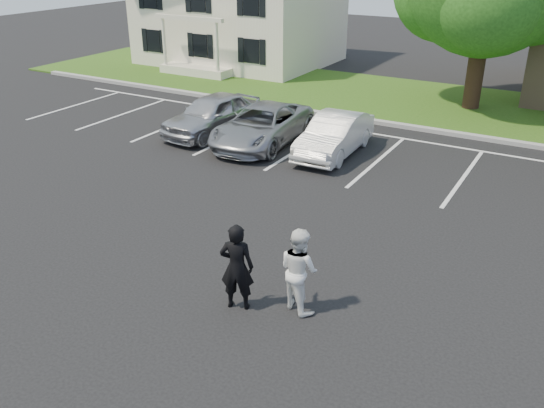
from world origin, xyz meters
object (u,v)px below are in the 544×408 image
at_px(car_silver_west, 213,114).
at_px(car_silver_minivan, 262,125).
at_px(man_black_suit, 237,267).
at_px(car_white_sedan, 334,135).
at_px(man_white_shirt, 299,269).

height_order(car_silver_west, car_silver_minivan, car_silver_west).
bearing_deg(man_black_suit, car_silver_west, -72.94).
bearing_deg(man_black_suit, car_silver_minivan, -82.61).
xyz_separation_m(car_silver_minivan, car_white_sedan, (2.67, 0.27, -0.01)).
bearing_deg(man_white_shirt, car_white_sedan, -46.72).
relative_size(man_black_suit, man_white_shirt, 1.04).
bearing_deg(car_white_sedan, car_silver_minivan, -176.11).
relative_size(man_white_shirt, car_white_sedan, 0.43).
bearing_deg(man_black_suit, man_white_shirt, -172.04).
height_order(man_black_suit, car_silver_west, man_black_suit).
relative_size(man_black_suit, car_silver_minivan, 0.37).
height_order(car_silver_west, car_white_sedan, car_silver_west).
xyz_separation_m(man_black_suit, car_white_sedan, (-2.04, 9.14, -0.24)).
relative_size(car_silver_minivan, car_white_sedan, 1.20).
distance_m(man_white_shirt, car_white_sedan, 9.11).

